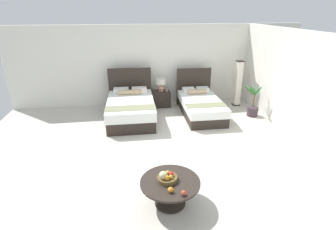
{
  "coord_description": "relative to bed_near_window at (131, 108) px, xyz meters",
  "views": [
    {
      "loc": [
        -1.07,
        -5.42,
        3.04
      ],
      "look_at": [
        -0.15,
        0.52,
        0.58
      ],
      "focal_mm": 28.0,
      "sensor_mm": 36.0,
      "label": 1
    }
  ],
  "objects": [
    {
      "name": "wall_back",
      "position": [
        1.05,
        1.37,
        0.95
      ],
      "size": [
        9.64,
        0.12,
        2.58
      ],
      "primitive_type": "cube",
      "color": "white",
      "rests_on": "ground"
    },
    {
      "name": "ground_plane",
      "position": [
        1.05,
        -1.82,
        -0.34
      ],
      "size": [
        9.64,
        9.99,
        0.02
      ],
      "primitive_type": "cube",
      "color": "beige"
    },
    {
      "name": "table_lamp",
      "position": [
        1.01,
        0.92,
        0.44
      ],
      "size": [
        0.3,
        0.3,
        0.42
      ],
      "color": "tan",
      "rests_on": "nightstand"
    },
    {
      "name": "nightstand",
      "position": [
        1.01,
        0.9,
        -0.08
      ],
      "size": [
        0.58,
        0.47,
        0.51
      ],
      "color": "#2B231D",
      "rests_on": "ground"
    },
    {
      "name": "vase",
      "position": [
        1.18,
        0.86,
        0.25
      ],
      "size": [
        0.09,
        0.09,
        0.14
      ],
      "color": "gray",
      "rests_on": "nightstand"
    },
    {
      "name": "bed_near_window",
      "position": [
        0.0,
        0.0,
        0.0
      ],
      "size": [
        1.38,
        2.2,
        1.29
      ],
      "color": "#2B231D",
      "rests_on": "ground"
    },
    {
      "name": "floor_lamp_corner",
      "position": [
        3.52,
        0.63,
        0.41
      ],
      "size": [
        0.22,
        0.22,
        1.49
      ],
      "color": "black",
      "rests_on": "ground"
    },
    {
      "name": "coffee_table",
      "position": [
        0.55,
        -3.78,
        0.01
      ],
      "size": [
        0.98,
        0.98,
        0.44
      ],
      "color": "#2B231D",
      "rests_on": "ground"
    },
    {
      "name": "fruit_bowl",
      "position": [
        0.49,
        -3.76,
        0.18
      ],
      "size": [
        0.34,
        0.34,
        0.19
      ],
      "color": "brown",
      "rests_on": "coffee_table"
    },
    {
      "name": "loose_orange",
      "position": [
        0.51,
        -4.05,
        0.15
      ],
      "size": [
        0.09,
        0.09,
        0.09
      ],
      "color": "orange",
      "rests_on": "coffee_table"
    },
    {
      "name": "potted_palm",
      "position": [
        3.63,
        -0.35,
        -0.07
      ],
      "size": [
        0.48,
        0.45,
        0.98
      ],
      "color": "#3E3038",
      "rests_on": "ground"
    },
    {
      "name": "bed_near_corner",
      "position": [
        2.1,
        0.01,
        -0.04
      ],
      "size": [
        1.16,
        2.17,
        1.22
      ],
      "color": "#2B231D",
      "rests_on": "ground"
    },
    {
      "name": "loose_apple",
      "position": [
        0.69,
        -4.15,
        0.15
      ],
      "size": [
        0.08,
        0.08,
        0.08
      ],
      "color": "#BB402F",
      "rests_on": "coffee_table"
    },
    {
      "name": "wall_side_right",
      "position": [
        4.07,
        -1.42,
        0.95
      ],
      "size": [
        0.12,
        5.59,
        2.58
      ],
      "primitive_type": "cube",
      "color": "white",
      "rests_on": "ground"
    }
  ]
}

